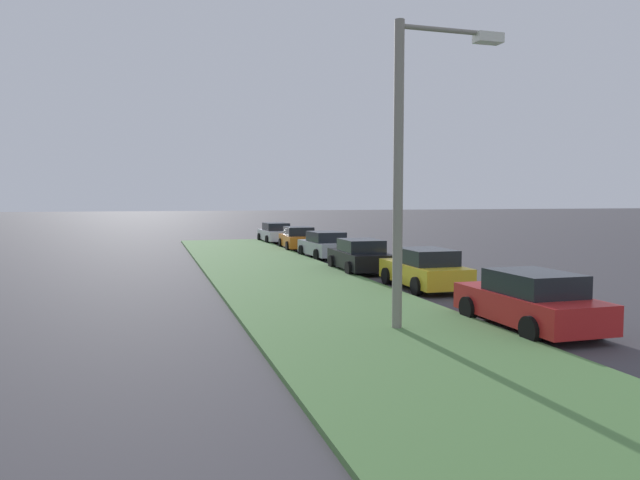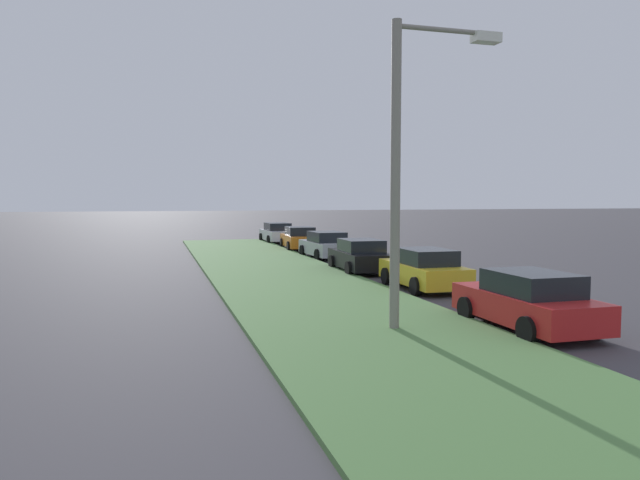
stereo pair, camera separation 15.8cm
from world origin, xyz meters
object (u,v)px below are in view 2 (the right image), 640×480
Objects in this scene: streetlight at (409,152)px; parked_car_black at (360,256)px; parked_car_red at (527,301)px; parked_car_white at (277,233)px; parked_car_yellow at (424,269)px; parked_car_silver at (326,245)px; parked_car_orange at (299,238)px.

parked_car_black is at bearing -13.98° from streetlight.
parked_car_black is (11.96, 0.15, 0.00)m from parked_car_red.
parked_car_red is at bearing 178.73° from parked_car_white.
parked_car_silver is at bearing 2.62° from parked_car_yellow.
parked_car_red is at bearing -176.90° from parked_car_orange.
parked_car_black is 6.14m from parked_car_silver.
parked_car_orange is (11.85, -0.13, 0.00)m from parked_car_black.
parked_car_yellow is 0.99× the size of parked_car_black.
streetlight is (0.62, 2.97, 3.67)m from parked_car_red.
parked_car_black is 0.99× the size of parked_car_silver.
parked_car_black is at bearing 0.72° from parked_car_red.
parked_car_red and parked_car_white have the same top height.
parked_car_yellow is 23.31m from parked_car_white.
parked_car_black is 18.05m from parked_car_white.
parked_car_silver is 11.92m from parked_car_white.
parked_car_black is at bearing -177.58° from parked_car_orange.
parked_car_orange is (17.10, 0.43, 0.00)m from parked_car_yellow.
parked_car_yellow is at bearing -175.49° from parked_car_orange.
parked_car_yellow is 5.28m from parked_car_black.
parked_car_red is 11.96m from parked_car_black.
parked_car_white is (30.01, 0.19, 0.00)m from parked_car_red.
parked_car_silver is at bearing -0.21° from parked_car_red.
parked_car_white is (11.92, 0.26, 0.00)m from parked_car_silver.
parked_car_red is 0.57× the size of streetlight.
parked_car_silver and parked_car_orange have the same top height.
streetlight is (-11.34, 2.82, 3.67)m from parked_car_black.
parked_car_yellow is 7.88m from streetlight.
parked_car_silver is 1.01× the size of parked_car_white.
parked_car_red is 4.77m from streetlight.
parked_car_yellow is (6.71, -0.42, 0.00)m from parked_car_red.
parked_car_white is 29.76m from streetlight.
parked_car_black is at bearing 175.25° from parked_car_silver.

